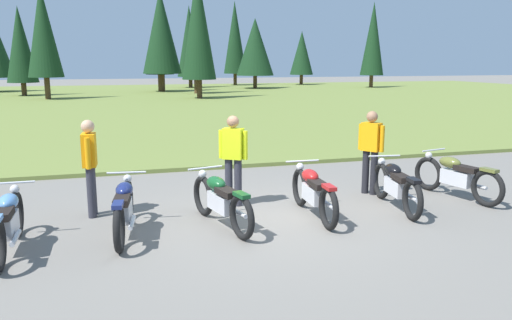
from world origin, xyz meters
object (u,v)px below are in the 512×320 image
Objects in this scene: motorcycle_british_green at (221,200)px; rider_near_row_end at (90,162)px; rider_checking_bike at (233,155)px; motorcycle_red at (313,192)px; motorcycle_sky_blue at (8,222)px; motorcycle_black at (396,185)px; motorcycle_olive at (456,176)px; rider_with_back_turned at (371,147)px; motorcycle_navy at (124,208)px.

rider_near_row_end is (-2.01, 1.16, 0.51)m from motorcycle_british_green.
rider_checking_bike and rider_near_row_end have the same top height.
motorcycle_red is at bearing 2.85° from motorcycle_british_green.
motorcycle_sky_blue and motorcycle_black have the same top height.
rider_near_row_end is (-5.26, 1.04, 0.51)m from motorcycle_black.
motorcycle_british_green is at bearing -177.15° from motorcycle_red.
motorcycle_olive is (7.85, 0.70, 0.00)m from motorcycle_sky_blue.
rider_with_back_turned is (1.67, 1.10, 0.51)m from motorcycle_red.
motorcycle_olive is at bearing 5.07° from motorcycle_sky_blue.
motorcycle_sky_blue is at bearing -127.05° from rider_near_row_end.
motorcycle_black is at bearing 1.59° from motorcycle_navy.
rider_with_back_turned is (2.83, 0.06, 0.00)m from rider_checking_bike.
rider_checking_bike is at bearing 160.08° from motorcycle_black.
motorcycle_british_green is at bearing -113.22° from rider_checking_bike.
motorcycle_olive is 4.37m from rider_checking_bike.
motorcycle_british_green is 0.99× the size of motorcycle_black.
rider_checking_bike is (1.99, 1.14, 0.51)m from motorcycle_navy.
motorcycle_black is (4.76, 0.13, 0.00)m from motorcycle_navy.
rider_checking_bike is at bearing 170.80° from motorcycle_olive.
rider_with_back_turned reaches higher than motorcycle_red.
rider_with_back_turned is at bearing 152.78° from motorcycle_olive.
motorcycle_navy is 1.25× the size of rider_with_back_turned.
rider_checking_bike is at bearing -178.86° from rider_with_back_turned.
motorcycle_olive is at bearing -27.22° from rider_with_back_turned.
motorcycle_olive is (6.28, 0.44, 0.00)m from motorcycle_navy.
motorcycle_sky_blue and motorcycle_olive have the same top height.
motorcycle_red is (4.72, 0.35, 0.00)m from motorcycle_sky_blue.
motorcycle_black is 1.25× the size of rider_near_row_end.
motorcycle_olive is at bearing -6.17° from rider_near_row_end.
motorcycle_navy is at bearing -175.97° from motorcycle_olive.
rider_checking_bike is at bearing -0.87° from rider_near_row_end.
motorcycle_sky_blue is 1.01× the size of motorcycle_olive.
motorcycle_red is at bearing -16.50° from rider_near_row_end.
motorcycle_sky_blue is 7.89m from motorcycle_olive.
rider_checking_bike and rider_with_back_turned have the same top height.
motorcycle_black is 1.25× the size of rider_with_back_turned.
motorcycle_navy is 1.37m from rider_near_row_end.
motorcycle_black is at bearing -168.43° from motorcycle_olive.
motorcycle_olive is at bearing 6.30° from motorcycle_red.
motorcycle_red is 1.62m from motorcycle_black.
motorcycle_british_green is 1.63m from motorcycle_red.
motorcycle_black is at bearing -92.93° from rider_with_back_turned.
motorcycle_sky_blue is 4.73m from motorcycle_red.
rider_near_row_end is (-2.49, 0.04, 0.00)m from rider_checking_bike.
rider_checking_bike reaches higher than motorcycle_red.
motorcycle_red is 3.15m from motorcycle_olive.
rider_checking_bike is at bearing 137.89° from motorcycle_red.
motorcycle_black is 5.39m from rider_near_row_end.
motorcycle_black is 1.18m from rider_with_back_turned.
motorcycle_olive is (1.51, 0.31, 0.00)m from motorcycle_black.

